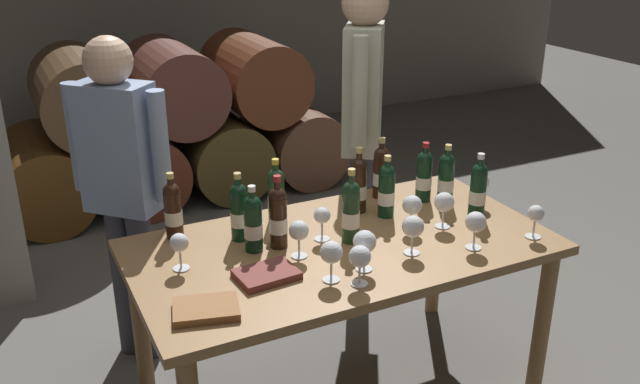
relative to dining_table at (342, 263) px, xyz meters
The scene contains 30 objects.
barrel_stack 2.60m from the dining_table, 90.00° to the left, with size 2.49×0.90×1.15m.
dining_table is the anchor object (origin of this frame).
wine_bottle_0 0.69m from the dining_table, ahead, with size 0.07×0.07×0.29m.
wine_bottle_1 0.63m from the dining_table, 22.26° to the left, with size 0.07×0.07×0.28m.
wine_bottle_2 0.40m from the dining_table, 26.38° to the left, with size 0.07×0.07×0.28m.
wine_bottle_3 0.23m from the dining_table, ahead, with size 0.07×0.07×0.32m.
wine_bottle_4 0.67m from the dining_table, 13.78° to the left, with size 0.07×0.07×0.28m.
wine_bottle_5 0.41m from the dining_table, 117.07° to the left, with size 0.07×0.07×0.29m.
wine_bottle_6 0.42m from the dining_table, 163.75° to the left, with size 0.07×0.07×0.28m.
wine_bottle_7 0.40m from the dining_table, 49.10° to the left, with size 0.07×0.07×0.30m.
wine_bottle_8 0.57m from the dining_table, 41.67° to the left, with size 0.07×0.07×0.29m.
wine_bottle_9 0.34m from the dining_table, 160.15° to the left, with size 0.07×0.07×0.30m.
wine_bottle_10 0.47m from the dining_table, 148.37° to the left, with size 0.07×0.07×0.29m.
wine_bottle_11 0.72m from the dining_table, 148.80° to the left, with size 0.07×0.07×0.28m.
wine_glass_0 0.50m from the dining_table, ahead, with size 0.08×0.08×0.16m.
wine_glass_1 0.57m from the dining_table, 31.44° to the right, with size 0.08×0.08×0.16m.
wine_glass_2 0.37m from the dining_table, 125.38° to the right, with size 0.08×0.08×0.16m.
wine_glass_3 0.38m from the dining_table, ahead, with size 0.08×0.08×0.16m.
wine_glass_4 0.21m from the dining_table, 132.50° to the left, with size 0.07×0.07×0.14m.
wine_glass_5 0.82m from the dining_table, 22.62° to the right, with size 0.07×0.07×0.14m.
wine_glass_6 0.35m from the dining_table, 44.78° to the right, with size 0.09×0.09×0.16m.
wine_glass_7 0.29m from the dining_table, behind, with size 0.08×0.08×0.15m.
wine_glass_8 0.68m from the dining_table, behind, with size 0.07×0.07×0.15m.
wine_glass_9 0.31m from the dining_table, 97.35° to the right, with size 0.09×0.09×0.16m.
wine_glass_10 0.39m from the dining_table, 107.27° to the right, with size 0.08×0.08×0.16m.
wine_glass_11 0.77m from the dining_table, ahead, with size 0.09×0.09×0.16m.
tasting_notebook 0.42m from the dining_table, 161.62° to the right, with size 0.22×0.16×0.03m, color brown.
leather_ledger 0.71m from the dining_table, 158.66° to the right, with size 0.22×0.16×0.03m, color #936038.
sommelier_presenting 0.98m from the dining_table, 55.47° to the left, with size 0.33×0.42×1.72m.
taster_seated_left 1.05m from the dining_table, 135.05° to the left, with size 0.37×0.37×1.54m.
Camera 1 is at (-1.18, -2.19, 2.02)m, focal length 38.33 mm.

